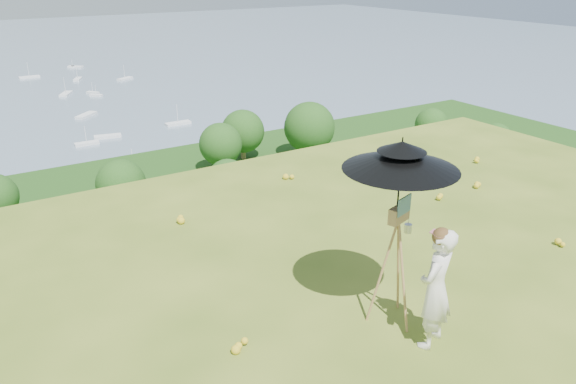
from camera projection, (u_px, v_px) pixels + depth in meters
ground at (506, 298)px, 7.62m from camera, size 14.00×14.00×0.00m
shoreline_tier at (30, 267)px, 80.04m from camera, size 170.00×28.00×8.00m
slope_trees at (73, 248)px, 40.73m from camera, size 110.00×50.00×6.00m
harbor_town at (22, 226)px, 77.58m from camera, size 110.00×22.00×5.00m
wildflowers at (492, 286)px, 7.79m from camera, size 10.00×10.50×0.12m
painter at (436, 289)px, 6.44m from camera, size 0.65×0.54×1.51m
field_easel at (395, 260)px, 6.83m from camera, size 0.82×0.82×1.72m
sun_umbrella at (400, 179)px, 6.45m from camera, size 1.65×1.65×1.00m
painter_cap at (442, 233)px, 6.17m from camera, size 0.27×0.30×0.10m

